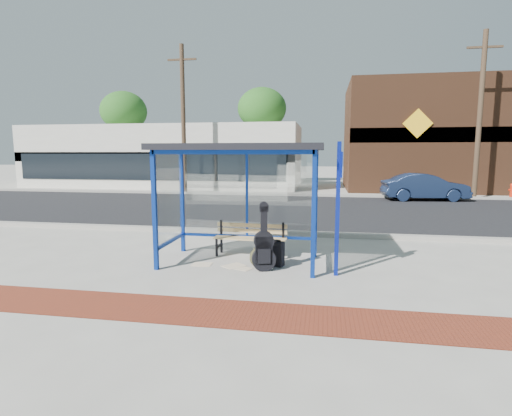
% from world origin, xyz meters
% --- Properties ---
extents(ground, '(120.00, 120.00, 0.00)m').
position_xyz_m(ground, '(0.00, 0.00, 0.00)').
color(ground, '#B2ADA0').
rests_on(ground, ground).
extents(brick_paver_strip, '(60.00, 1.00, 0.01)m').
position_xyz_m(brick_paver_strip, '(0.00, -2.60, 0.01)').
color(brick_paver_strip, maroon).
rests_on(brick_paver_strip, ground).
extents(curb_near, '(60.00, 0.25, 0.12)m').
position_xyz_m(curb_near, '(0.00, 2.90, 0.06)').
color(curb_near, gray).
rests_on(curb_near, ground).
extents(street_asphalt, '(60.00, 10.00, 0.00)m').
position_xyz_m(street_asphalt, '(0.00, 8.00, 0.00)').
color(street_asphalt, black).
rests_on(street_asphalt, ground).
extents(curb_far, '(60.00, 0.25, 0.12)m').
position_xyz_m(curb_far, '(0.00, 13.10, 0.06)').
color(curb_far, gray).
rests_on(curb_far, ground).
extents(far_sidewalk, '(60.00, 4.00, 0.01)m').
position_xyz_m(far_sidewalk, '(0.00, 15.00, 0.00)').
color(far_sidewalk, '#B2ADA0').
rests_on(far_sidewalk, ground).
extents(bus_shelter, '(3.30, 1.80, 2.42)m').
position_xyz_m(bus_shelter, '(0.00, 0.07, 2.07)').
color(bus_shelter, navy).
rests_on(bus_shelter, ground).
extents(storefront_white, '(18.00, 6.04, 4.00)m').
position_xyz_m(storefront_white, '(-9.00, 17.99, 2.00)').
color(storefront_white, silver).
rests_on(storefront_white, ground).
extents(storefront_brown, '(10.00, 7.08, 6.40)m').
position_xyz_m(storefront_brown, '(8.00, 18.49, 3.20)').
color(storefront_brown, '#59331E').
rests_on(storefront_brown, ground).
extents(tree_left, '(3.60, 3.60, 7.03)m').
position_xyz_m(tree_left, '(-14.00, 22.00, 5.45)').
color(tree_left, '#4C3826').
rests_on(tree_left, ground).
extents(tree_mid, '(3.60, 3.60, 7.03)m').
position_xyz_m(tree_mid, '(-3.00, 22.00, 5.45)').
color(tree_mid, '#4C3826').
rests_on(tree_mid, ground).
extents(tree_right, '(3.60, 3.60, 7.03)m').
position_xyz_m(tree_right, '(12.50, 22.00, 5.45)').
color(tree_right, '#4C3826').
rests_on(tree_right, ground).
extents(utility_pole_west, '(1.60, 0.24, 8.00)m').
position_xyz_m(utility_pole_west, '(-6.00, 13.40, 4.11)').
color(utility_pole_west, '#4C3826').
rests_on(utility_pole_west, ground).
extents(utility_pole_east, '(1.60, 0.24, 8.00)m').
position_xyz_m(utility_pole_east, '(9.00, 13.40, 4.11)').
color(utility_pole_east, '#4C3826').
rests_on(utility_pole_east, ground).
extents(bench, '(1.61, 0.47, 0.75)m').
position_xyz_m(bench, '(0.10, 0.60, 0.42)').
color(bench, black).
rests_on(bench, ground).
extents(guitar_bag, '(0.48, 0.25, 1.26)m').
position_xyz_m(guitar_bag, '(0.57, -0.49, 0.46)').
color(guitar_bag, black).
rests_on(guitar_bag, ground).
extents(suitcase, '(0.35, 0.27, 0.54)m').
position_xyz_m(suitcase, '(0.75, -0.11, 0.25)').
color(suitcase, black).
rests_on(suitcase, ground).
extents(backpack, '(0.34, 0.32, 0.38)m').
position_xyz_m(backpack, '(0.40, -0.24, 0.18)').
color(backpack, '#32311B').
rests_on(backpack, ground).
extents(sign_post, '(0.10, 0.31, 2.45)m').
position_xyz_m(sign_post, '(1.93, -0.53, 1.38)').
color(sign_post, '#0D1E92').
rests_on(sign_post, ground).
extents(newspaper_a, '(0.40, 0.32, 0.01)m').
position_xyz_m(newspaper_a, '(-0.74, -0.26, 0.00)').
color(newspaper_a, white).
rests_on(newspaper_a, ground).
extents(newspaper_b, '(0.41, 0.37, 0.01)m').
position_xyz_m(newspaper_b, '(0.14, -0.42, 0.00)').
color(newspaper_b, white).
rests_on(newspaper_b, ground).
extents(newspaper_c, '(0.52, 0.53, 0.01)m').
position_xyz_m(newspaper_c, '(-0.07, -0.27, 0.00)').
color(newspaper_c, white).
rests_on(newspaper_c, ground).
extents(parked_car, '(4.02, 1.80, 1.28)m').
position_xyz_m(parked_car, '(6.39, 12.19, 0.64)').
color(parked_car, '#182645').
rests_on(parked_car, ground).
extents(fire_hydrant, '(0.33, 0.22, 0.75)m').
position_xyz_m(fire_hydrant, '(10.95, 13.93, 0.41)').
color(fire_hydrant, red).
rests_on(fire_hydrant, ground).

